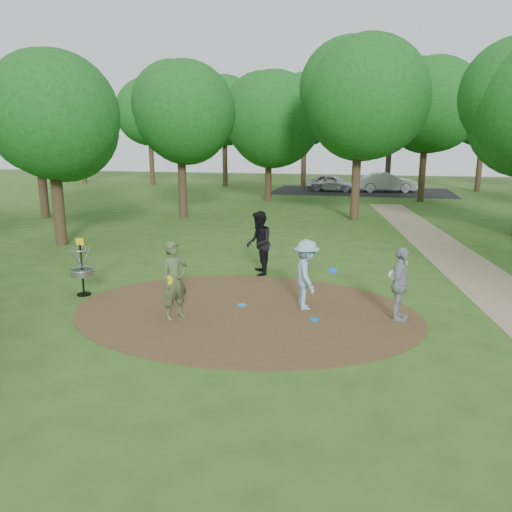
# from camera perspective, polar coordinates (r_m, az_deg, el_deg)

# --- Properties ---
(ground) EXTENTS (100.00, 100.00, 0.00)m
(ground) POSITION_cam_1_polar(r_m,az_deg,el_deg) (12.08, -1.30, -6.35)
(ground) COLOR #2D5119
(ground) RESTS_ON ground
(dirt_clearing) EXTENTS (8.40, 8.40, 0.02)m
(dirt_clearing) POSITION_cam_1_polar(r_m,az_deg,el_deg) (12.08, -1.30, -6.31)
(dirt_clearing) COLOR #47301C
(dirt_clearing) RESTS_ON ground
(parking_lot) EXTENTS (14.00, 8.00, 0.01)m
(parking_lot) POSITION_cam_1_polar(r_m,az_deg,el_deg) (41.23, 11.98, 7.24)
(parking_lot) COLOR black
(parking_lot) RESTS_ON ground
(player_observer_with_disc) EXTENTS (0.73, 0.79, 1.82)m
(player_observer_with_disc) POSITION_cam_1_polar(r_m,az_deg,el_deg) (11.53, -9.30, -2.74)
(player_observer_with_disc) COLOR #475632
(player_observer_with_disc) RESTS_ON ground
(player_throwing_with_disc) EXTENTS (1.23, 1.26, 1.72)m
(player_throwing_with_disc) POSITION_cam_1_polar(r_m,az_deg,el_deg) (12.08, 5.76, -2.15)
(player_throwing_with_disc) COLOR #81ABC0
(player_throwing_with_disc) RESTS_ON ground
(player_walking_with_disc) EXTENTS (0.97, 1.11, 1.96)m
(player_walking_with_disc) POSITION_cam_1_polar(r_m,az_deg,el_deg) (15.10, 0.33, 1.47)
(player_walking_with_disc) COLOR black
(player_walking_with_disc) RESTS_ON ground
(player_waiting_with_disc) EXTENTS (0.62, 1.06, 1.71)m
(player_waiting_with_disc) POSITION_cam_1_polar(r_m,az_deg,el_deg) (11.71, 16.14, -3.14)
(player_waiting_with_disc) COLOR #97979A
(player_waiting_with_disc) RESTS_ON ground
(disc_ground_cyan) EXTENTS (0.22, 0.22, 0.02)m
(disc_ground_cyan) POSITION_cam_1_polar(r_m,az_deg,el_deg) (12.45, -1.60, -5.61)
(disc_ground_cyan) COLOR #1C9BE3
(disc_ground_cyan) RESTS_ON dirt_clearing
(disc_ground_blue) EXTENTS (0.22, 0.22, 0.02)m
(disc_ground_blue) POSITION_cam_1_polar(r_m,az_deg,el_deg) (11.54, 6.71, -7.23)
(disc_ground_blue) COLOR #0B73C7
(disc_ground_blue) RESTS_ON dirt_clearing
(car_left) EXTENTS (4.16, 2.21, 1.35)m
(car_left) POSITION_cam_1_polar(r_m,az_deg,el_deg) (40.75, 8.70, 8.25)
(car_left) COLOR #B8BCC0
(car_left) RESTS_ON ground
(car_right) EXTENTS (4.78, 2.24, 1.52)m
(car_right) POSITION_cam_1_polar(r_m,az_deg,el_deg) (41.08, 14.73, 8.14)
(car_right) COLOR #AEB0B6
(car_right) RESTS_ON ground
(disc_golf_basket) EXTENTS (0.63, 0.63, 1.54)m
(disc_golf_basket) POSITION_cam_1_polar(r_m,az_deg,el_deg) (13.87, -19.32, -0.77)
(disc_golf_basket) COLOR black
(disc_golf_basket) RESTS_ON ground
(tree_ring) EXTENTS (36.99, 45.65, 9.02)m
(tree_ring) POSITION_cam_1_polar(r_m,az_deg,el_deg) (20.85, 8.57, 16.09)
(tree_ring) COLOR #332316
(tree_ring) RESTS_ON ground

